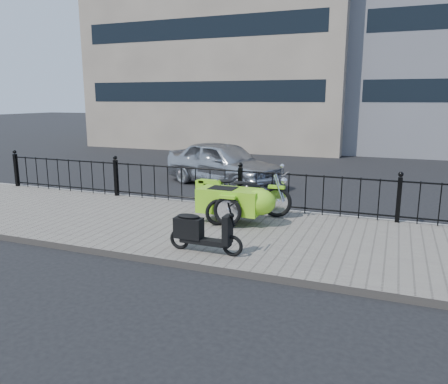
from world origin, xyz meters
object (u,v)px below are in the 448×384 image
at_px(scooter, 200,232).
at_px(spare_tire, 219,212).
at_px(sedan_car, 223,163).
at_px(motorcycle_sidecar, 240,200).

relative_size(scooter, spare_tire, 2.40).
relative_size(scooter, sedan_car, 0.33).
height_order(scooter, sedan_car, sedan_car).
xyz_separation_m(spare_tire, sedan_car, (-1.70, 4.54, 0.29)).
distance_m(motorcycle_sidecar, sedan_car, 4.58).
relative_size(motorcycle_sidecar, spare_tire, 4.09).
distance_m(motorcycle_sidecar, spare_tire, 0.57).
height_order(motorcycle_sidecar, scooter, motorcycle_sidecar).
bearing_deg(motorcycle_sidecar, spare_tire, -125.85).
bearing_deg(motorcycle_sidecar, sedan_car, 116.03).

